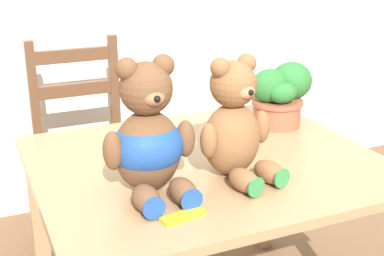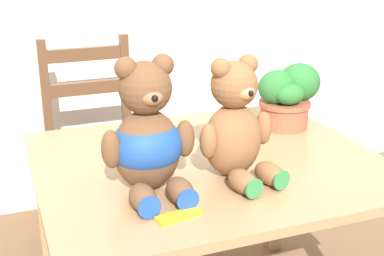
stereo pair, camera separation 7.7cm
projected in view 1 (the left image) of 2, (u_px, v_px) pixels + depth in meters
name	position (u px, v px, depth m)	size (l,w,h in m)	color
dining_table	(206.00, 185.00, 1.82)	(1.13, 0.96, 0.71)	#9E7A51
wooden_chair_behind	(86.00, 154.00, 2.46)	(0.41, 0.41, 0.98)	brown
teddy_bear_left	(149.00, 139.00, 1.52)	(0.28, 0.28, 0.40)	brown
teddy_bear_right	(235.00, 126.00, 1.62)	(0.27, 0.29, 0.38)	brown
potted_plant	(280.00, 93.00, 2.09)	(0.27, 0.21, 0.24)	#9E5138
chocolate_bar	(183.00, 216.00, 1.42)	(0.13, 0.04, 0.01)	gold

